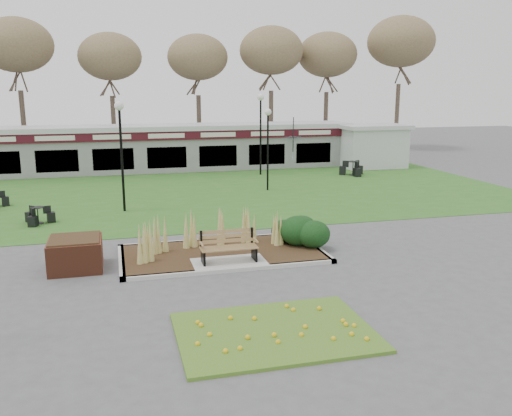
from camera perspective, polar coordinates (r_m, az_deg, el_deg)
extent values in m
plane|color=#515154|center=(16.18, -2.73, -6.25)|extent=(100.00, 100.00, 0.00)
cube|color=#2A6821|center=(27.66, -7.95, 1.60)|extent=(34.00, 16.00, 0.02)
cube|color=#3B671D|center=(12.03, 1.98, -12.93)|extent=(4.20, 3.00, 0.08)
cube|color=#382916|center=(17.28, -3.57, -4.82)|extent=(6.22, 3.22, 0.12)
cube|color=#B7B7B2|center=(15.78, -2.42, -6.51)|extent=(6.40, 0.18, 0.12)
cube|color=#B7B7B2|center=(18.79, -4.54, -3.39)|extent=(6.40, 0.18, 0.12)
cube|color=#B7B7B2|center=(16.99, -13.96, -5.48)|extent=(0.18, 3.40, 0.12)
cube|color=#B7B7B2|center=(18.11, 6.15, -4.05)|extent=(0.18, 3.40, 0.12)
cube|color=#B7B7B2|center=(16.30, -2.85, -5.87)|extent=(2.20, 1.20, 0.13)
cone|color=tan|center=(17.24, -10.08, -2.83)|extent=(0.36, 0.36, 1.15)
cone|color=tan|center=(17.72, -6.97, -2.30)|extent=(0.36, 0.36, 1.15)
cone|color=tan|center=(18.08, -3.60, -1.93)|extent=(0.36, 0.36, 1.15)
cone|color=tan|center=(18.08, -0.68, -1.91)|extent=(0.36, 0.36, 1.15)
cone|color=tan|center=(17.92, 2.12, -2.05)|extent=(0.36, 0.36, 1.15)
cone|color=tan|center=(16.44, -11.58, -3.66)|extent=(0.36, 0.36, 1.15)
ellipsoid|color=black|center=(17.97, 4.44, -2.39)|extent=(1.21, 1.10, 0.99)
ellipsoid|color=black|center=(17.76, 6.08, -2.75)|extent=(1.10, 1.00, 0.90)
ellipsoid|color=black|center=(18.54, 4.81, -2.12)|extent=(1.06, 0.96, 0.86)
ellipsoid|color=black|center=(18.37, 3.04, -2.40)|extent=(0.92, 0.84, 0.76)
cube|color=olive|center=(16.15, -2.87, -4.20)|extent=(1.70, 0.57, 0.04)
cube|color=olive|center=(16.36, -3.10, -2.96)|extent=(1.70, 0.13, 0.44)
cube|color=black|center=(16.08, -5.59, -5.14)|extent=(0.06, 0.55, 0.42)
cube|color=black|center=(16.38, -0.18, -4.75)|extent=(0.06, 0.55, 0.42)
cube|color=black|center=(16.23, -5.80, -3.25)|extent=(0.06, 0.06, 0.50)
cube|color=black|center=(16.53, -0.44, -2.89)|extent=(0.06, 0.06, 0.50)
cube|color=olive|center=(15.94, -5.75, -3.81)|extent=(0.05, 0.50, 0.04)
cube|color=olive|center=(16.26, -0.03, -3.41)|extent=(0.05, 0.50, 0.04)
cube|color=brown|center=(16.73, -18.45, -4.65)|extent=(1.50, 1.50, 0.90)
cube|color=#382916|center=(16.60, -18.56, -3.10)|extent=(1.40, 1.40, 0.06)
cube|color=gray|center=(35.34, -9.61, 6.03)|extent=(24.00, 3.00, 2.60)
cube|color=#440E19|center=(33.71, -9.42, 7.52)|extent=(24.00, 0.18, 0.55)
cube|color=silver|center=(35.21, -9.69, 8.38)|extent=(24.60, 3.40, 0.30)
cube|color=silver|center=(33.60, -9.40, 7.51)|extent=(22.00, 0.02, 0.28)
cube|color=black|center=(33.95, -9.36, 5.27)|extent=(22.00, 0.10, 1.30)
cube|color=silver|center=(37.16, 12.03, 6.25)|extent=(4.00, 3.00, 2.60)
cube|color=silver|center=(37.04, 12.13, 8.40)|extent=(4.40, 3.40, 0.25)
cylinder|color=#47382B|center=(43.46, -22.71, 8.14)|extent=(0.36, 0.36, 5.17)
ellipsoid|color=brown|center=(43.50, -23.38, 15.77)|extent=(5.24, 5.24, 3.93)
cylinder|color=#47382B|center=(43.07, -14.70, 8.66)|extent=(0.36, 0.36, 5.17)
ellipsoid|color=brown|center=(43.10, -15.15, 16.38)|extent=(5.24, 5.24, 3.93)
cylinder|color=#47382B|center=(43.50, -6.69, 9.02)|extent=(0.36, 0.36, 5.17)
ellipsoid|color=brown|center=(43.54, -6.89, 16.67)|extent=(5.24, 5.24, 3.93)
cylinder|color=#47382B|center=(44.75, 1.03, 9.20)|extent=(0.36, 0.36, 5.17)
ellipsoid|color=brown|center=(44.78, 1.06, 16.64)|extent=(5.24, 5.24, 3.93)
cylinder|color=#47382B|center=(46.74, 8.22, 9.22)|extent=(0.36, 0.36, 5.17)
ellipsoid|color=brown|center=(46.77, 8.45, 16.33)|extent=(5.24, 5.24, 3.93)
cylinder|color=#47382B|center=(49.38, 14.73, 9.11)|extent=(0.36, 0.36, 5.17)
ellipsoid|color=brown|center=(49.41, 15.12, 15.84)|extent=(5.24, 5.24, 3.93)
cylinder|color=black|center=(23.64, -13.92, 4.76)|extent=(0.11, 0.11, 4.30)
sphere|color=white|center=(23.45, -14.22, 10.39)|extent=(0.39, 0.39, 0.39)
cylinder|color=black|center=(27.82, 1.25, 5.78)|extent=(0.10, 0.10, 3.86)
sphere|color=white|center=(27.65, 1.27, 10.08)|extent=(0.35, 0.35, 0.35)
cylinder|color=black|center=(32.86, 0.49, 7.37)|extent=(0.11, 0.11, 4.48)
sphere|color=white|center=(32.73, 0.49, 11.59)|extent=(0.40, 0.40, 0.40)
cube|color=black|center=(26.78, -24.87, 0.65)|extent=(0.36, 0.36, 0.41)
cylinder|color=black|center=(22.81, -21.91, -1.49)|extent=(0.38, 0.38, 0.03)
cylinder|color=black|center=(22.74, -21.98, -0.73)|extent=(0.04, 0.04, 0.63)
cylinder|color=black|center=(22.68, -22.04, 0.06)|extent=(0.52, 0.52, 0.02)
cube|color=black|center=(22.82, -20.76, -0.91)|extent=(0.35, 0.35, 0.40)
cube|color=black|center=(23.15, -22.65, -0.88)|extent=(0.42, 0.42, 0.40)
cube|color=black|center=(22.35, -22.45, -1.32)|extent=(0.37, 0.37, 0.40)
cylinder|color=black|center=(33.45, 10.14, 3.46)|extent=(0.49, 0.49, 0.03)
cylinder|color=black|center=(33.39, 10.16, 4.13)|extent=(0.06, 0.06, 0.80)
cylinder|color=black|center=(33.33, 10.19, 4.83)|extent=(0.67, 0.67, 0.03)
cube|color=black|center=(33.91, 10.75, 3.97)|extent=(0.52, 0.52, 0.51)
cube|color=black|center=(33.47, 9.10, 3.92)|extent=(0.52, 0.52, 0.51)
cube|color=black|center=(32.86, 10.60, 3.71)|extent=(0.38, 0.38, 0.51)
cylinder|color=black|center=(35.06, 3.91, 5.80)|extent=(0.06, 0.06, 2.20)
imported|color=#376FC3|center=(35.03, 3.92, 6.35)|extent=(2.23, 2.25, 1.66)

